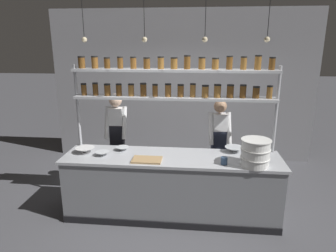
{
  "coord_description": "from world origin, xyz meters",
  "views": [
    {
      "loc": [
        0.35,
        -3.94,
        2.47
      ],
      "look_at": [
        -0.07,
        0.2,
        1.31
      ],
      "focal_mm": 32.0,
      "sensor_mm": 36.0,
      "label": 1
    }
  ],
  "objects_px": {
    "prep_bowl_near_right": "(123,149)",
    "chef_center": "(219,142)",
    "prep_bowl_center_front": "(102,153)",
    "cutting_board": "(147,160)",
    "spice_shelf_unit": "(175,86)",
    "prep_bowl_center_back": "(85,150)",
    "container_stack": "(255,153)",
    "serving_cup_front": "(224,161)",
    "chef_left": "(117,136)",
    "prep_bowl_near_left": "(234,149)"
  },
  "relations": [
    {
      "from": "prep_bowl_near_right",
      "to": "chef_center",
      "type": "bearing_deg",
      "value": 21.06
    },
    {
      "from": "prep_bowl_center_front",
      "to": "cutting_board",
      "type": "bearing_deg",
      "value": -11.46
    },
    {
      "from": "spice_shelf_unit",
      "to": "cutting_board",
      "type": "bearing_deg",
      "value": -122.36
    },
    {
      "from": "chef_center",
      "to": "prep_bowl_center_front",
      "type": "height_order",
      "value": "chef_center"
    },
    {
      "from": "prep_bowl_center_back",
      "to": "container_stack",
      "type": "bearing_deg",
      "value": -5.93
    },
    {
      "from": "prep_bowl_center_back",
      "to": "serving_cup_front",
      "type": "height_order",
      "value": "serving_cup_front"
    },
    {
      "from": "chef_center",
      "to": "prep_bowl_near_right",
      "type": "height_order",
      "value": "chef_center"
    },
    {
      "from": "serving_cup_front",
      "to": "chef_left",
      "type": "bearing_deg",
      "value": 150.48
    },
    {
      "from": "chef_left",
      "to": "prep_bowl_near_left",
      "type": "relative_size",
      "value": 6.13
    },
    {
      "from": "chef_left",
      "to": "prep_bowl_center_back",
      "type": "bearing_deg",
      "value": -114.48
    },
    {
      "from": "prep_bowl_center_back",
      "to": "serving_cup_front",
      "type": "distance_m",
      "value": 2.0
    },
    {
      "from": "prep_bowl_near_left",
      "to": "prep_bowl_near_right",
      "type": "relative_size",
      "value": 1.4
    },
    {
      "from": "cutting_board",
      "to": "serving_cup_front",
      "type": "xyz_separation_m",
      "value": [
        1.03,
        -0.03,
        0.04
      ]
    },
    {
      "from": "chef_center",
      "to": "container_stack",
      "type": "distance_m",
      "value": 1.05
    },
    {
      "from": "spice_shelf_unit",
      "to": "chef_left",
      "type": "distance_m",
      "value": 1.41
    },
    {
      "from": "prep_bowl_center_back",
      "to": "prep_bowl_near_right",
      "type": "xyz_separation_m",
      "value": [
        0.52,
        0.15,
        -0.01
      ]
    },
    {
      "from": "prep_bowl_near_left",
      "to": "prep_bowl_center_back",
      "type": "distance_m",
      "value": 2.18
    },
    {
      "from": "chef_center",
      "to": "container_stack",
      "type": "bearing_deg",
      "value": -75.06
    },
    {
      "from": "chef_center",
      "to": "container_stack",
      "type": "height_order",
      "value": "chef_center"
    },
    {
      "from": "cutting_board",
      "to": "prep_bowl_near_right",
      "type": "distance_m",
      "value": 0.57
    },
    {
      "from": "serving_cup_front",
      "to": "spice_shelf_unit",
      "type": "bearing_deg",
      "value": 142.08
    },
    {
      "from": "spice_shelf_unit",
      "to": "chef_center",
      "type": "relative_size",
      "value": 1.84
    },
    {
      "from": "cutting_board",
      "to": "prep_bowl_center_back",
      "type": "xyz_separation_m",
      "value": [
        -0.95,
        0.22,
        0.03
      ]
    },
    {
      "from": "spice_shelf_unit",
      "to": "cutting_board",
      "type": "relative_size",
      "value": 7.4
    },
    {
      "from": "spice_shelf_unit",
      "to": "container_stack",
      "type": "relative_size",
      "value": 7.72
    },
    {
      "from": "spice_shelf_unit",
      "to": "prep_bowl_center_back",
      "type": "relative_size",
      "value": 10.62
    },
    {
      "from": "prep_bowl_center_front",
      "to": "spice_shelf_unit",
      "type": "bearing_deg",
      "value": 21.23
    },
    {
      "from": "spice_shelf_unit",
      "to": "container_stack",
      "type": "xyz_separation_m",
      "value": [
        1.1,
        -0.55,
        -0.77
      ]
    },
    {
      "from": "container_stack",
      "to": "prep_bowl_near_left",
      "type": "distance_m",
      "value": 0.56
    },
    {
      "from": "prep_bowl_center_back",
      "to": "serving_cup_front",
      "type": "relative_size",
      "value": 2.76
    },
    {
      "from": "chef_left",
      "to": "container_stack",
      "type": "bearing_deg",
      "value": -27.64
    },
    {
      "from": "container_stack",
      "to": "prep_bowl_center_front",
      "type": "height_order",
      "value": "container_stack"
    },
    {
      "from": "container_stack",
      "to": "prep_bowl_center_back",
      "type": "height_order",
      "value": "container_stack"
    },
    {
      "from": "chef_left",
      "to": "chef_center",
      "type": "distance_m",
      "value": 1.69
    },
    {
      "from": "chef_center",
      "to": "prep_bowl_near_right",
      "type": "distance_m",
      "value": 1.56
    },
    {
      "from": "chef_center",
      "to": "prep_bowl_center_back",
      "type": "bearing_deg",
      "value": -168.01
    },
    {
      "from": "prep_bowl_center_front",
      "to": "prep_bowl_near_right",
      "type": "relative_size",
      "value": 1.04
    },
    {
      "from": "container_stack",
      "to": "cutting_board",
      "type": "distance_m",
      "value": 1.44
    },
    {
      "from": "container_stack",
      "to": "chef_left",
      "type": "bearing_deg",
      "value": 155.24
    },
    {
      "from": "container_stack",
      "to": "prep_bowl_center_back",
      "type": "xyz_separation_m",
      "value": [
        -2.38,
        0.25,
        -0.14
      ]
    },
    {
      "from": "chef_center",
      "to": "prep_bowl_near_left",
      "type": "height_order",
      "value": "chef_center"
    },
    {
      "from": "spice_shelf_unit",
      "to": "prep_bowl_center_front",
      "type": "distance_m",
      "value": 1.41
    },
    {
      "from": "serving_cup_front",
      "to": "container_stack",
      "type": "bearing_deg",
      "value": -0.37
    },
    {
      "from": "chef_center",
      "to": "prep_bowl_center_front",
      "type": "xyz_separation_m",
      "value": [
        -1.69,
        -0.79,
        0.03
      ]
    },
    {
      "from": "spice_shelf_unit",
      "to": "prep_bowl_near_left",
      "type": "xyz_separation_m",
      "value": [
        0.89,
        -0.05,
        -0.92
      ]
    },
    {
      "from": "container_stack",
      "to": "cutting_board",
      "type": "bearing_deg",
      "value": 178.85
    },
    {
      "from": "chef_center",
      "to": "prep_bowl_center_back",
      "type": "xyz_separation_m",
      "value": [
        -1.98,
        -0.71,
        0.04
      ]
    },
    {
      "from": "spice_shelf_unit",
      "to": "prep_bowl_center_back",
      "type": "height_order",
      "value": "spice_shelf_unit"
    },
    {
      "from": "chef_left",
      "to": "prep_bowl_center_front",
      "type": "height_order",
      "value": "chef_left"
    },
    {
      "from": "prep_bowl_near_left",
      "to": "serving_cup_front",
      "type": "height_order",
      "value": "serving_cup_front"
    }
  ]
}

